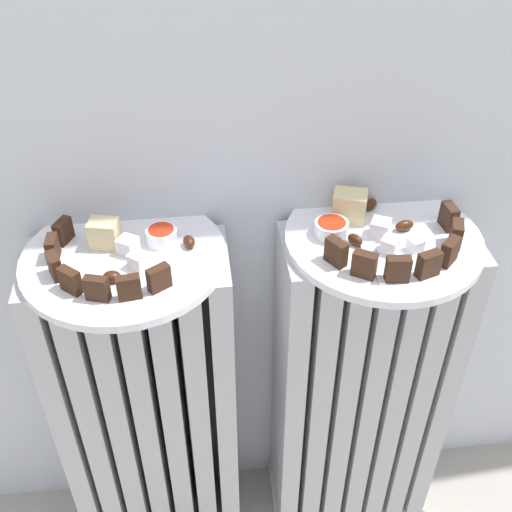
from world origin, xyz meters
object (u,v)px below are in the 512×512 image
object	(u,v)px
radiator_left	(150,413)
plate_left	(124,258)
plate_right	(383,239)
fork	(373,259)
radiator_right	(359,393)
jam_bowl_right	(331,228)
jam_bowl_left	(162,235)

from	to	relation	value
radiator_left	plate_left	xyz separation A→B (m)	(-0.00, 0.00, 0.34)
plate_right	fork	size ratio (longest dim) A/B	3.12
radiator_left	plate_right	world-z (taller)	plate_right
radiator_right	fork	size ratio (longest dim) A/B	7.33
radiator_left	fork	distance (m)	0.48
plate_left	jam_bowl_right	size ratio (longest dim) A/B	5.87
plate_right	fork	bearing A→B (deg)	-120.16
jam_bowl_right	radiator_right	bearing A→B (deg)	-7.80
jam_bowl_left	fork	distance (m)	0.29
radiator_right	radiator_left	bearing A→B (deg)	180.00
radiator_right	jam_bowl_right	bearing A→B (deg)	172.20
radiator_right	plate_left	world-z (taller)	plate_left
jam_bowl_left	radiator_left	bearing A→B (deg)	-157.57
jam_bowl_left	fork	world-z (taller)	jam_bowl_left
radiator_left	fork	xyz separation A→B (m)	(0.33, -0.05, 0.35)
jam_bowl_left	jam_bowl_right	world-z (taller)	same
plate_right	radiator_right	bearing A→B (deg)	180.00
radiator_right	jam_bowl_right	xyz separation A→B (m)	(-0.07, 0.01, 0.36)
plate_left	jam_bowl_right	world-z (taller)	jam_bowl_right
radiator_right	plate_right	bearing A→B (deg)	0.00
plate_left	plate_right	bearing A→B (deg)	0.00
radiator_right	plate_left	size ratio (longest dim) A/B	2.35
fork	jam_bowl_left	bearing A→B (deg)	165.42
jam_bowl_right	fork	bearing A→B (deg)	-54.37
plate_left	radiator_right	bearing A→B (deg)	0.00
plate_left	plate_right	distance (m)	0.36
jam_bowl_right	plate_right	bearing A→B (deg)	-7.80
radiator_left	jam_bowl_right	world-z (taller)	jam_bowl_right
radiator_right	fork	bearing A→B (deg)	-120.16
radiator_left	plate_left	size ratio (longest dim) A/B	2.35
plate_right	jam_bowl_right	bearing A→B (deg)	172.20
jam_bowl_left	jam_bowl_right	size ratio (longest dim) A/B	0.90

